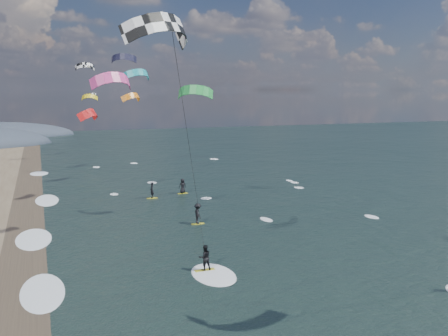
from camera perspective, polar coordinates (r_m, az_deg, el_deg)
name	(u,v)px	position (r m, az deg, el deg)	size (l,w,h in m)	color
wet_sand_strip	(17,336)	(26.20, -22.60, -17.31)	(3.00, 240.00, 0.00)	#382D23
kitesurfer_near_b	(186,118)	(25.36, -4.36, 5.74)	(7.06, 8.94, 15.24)	gold
far_kitesurfers	(184,200)	(47.73, -4.56, -3.70)	(4.78, 13.48, 1.81)	gold
bg_kite_field	(116,83)	(70.22, -12.29, 9.48)	(11.08, 71.87, 7.65)	#D83F8C
shoreline_surf	(43,294)	(30.52, -19.98, -13.35)	(2.40, 79.40, 0.11)	white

